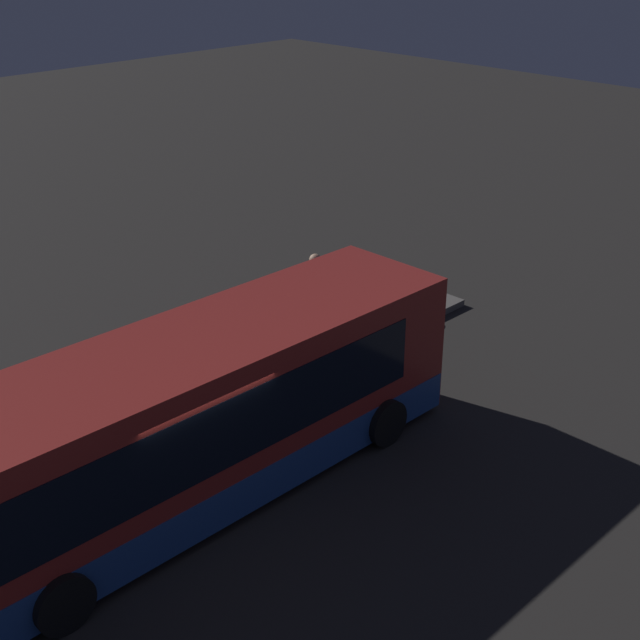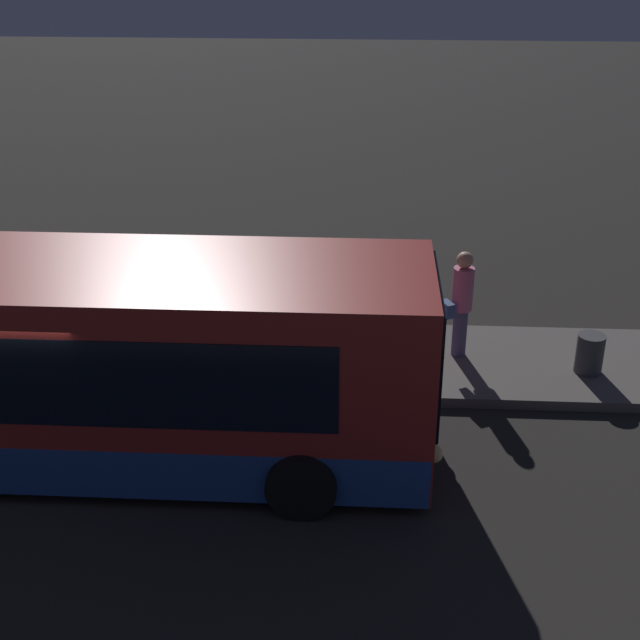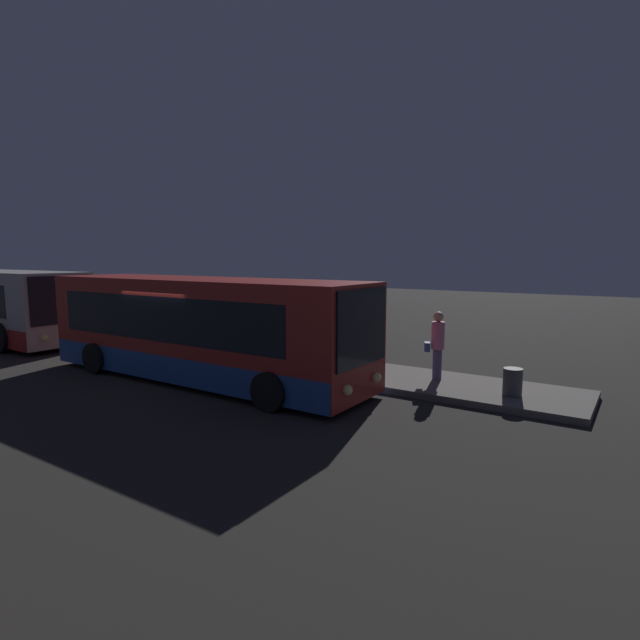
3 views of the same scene
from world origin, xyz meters
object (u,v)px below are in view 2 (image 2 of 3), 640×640
(bus_lead, at_px, (48,364))
(passenger_waiting, at_px, (461,299))
(trash_bin, at_px, (590,354))
(passenger_boarding, at_px, (283,323))
(suitcase, at_px, (321,359))

(bus_lead, height_order, passenger_waiting, bus_lead)
(bus_lead, xyz_separation_m, trash_bin, (7.85, 2.47, -0.91))
(bus_lead, xyz_separation_m, passenger_boarding, (2.97, 2.16, -0.36))
(passenger_waiting, bearing_deg, bus_lead, 91.22)
(bus_lead, distance_m, suitcase, 4.21)
(suitcase, bearing_deg, passenger_boarding, 168.85)
(bus_lead, bearing_deg, passenger_waiting, 26.91)
(passenger_waiting, xyz_separation_m, suitcase, (-2.24, -0.90, -0.68))
(suitcase, height_order, trash_bin, suitcase)
(passenger_boarding, xyz_separation_m, trash_bin, (4.88, 0.31, -0.55))
(bus_lead, bearing_deg, trash_bin, 17.47)
(passenger_boarding, bearing_deg, passenger_waiting, -171.94)
(bus_lead, relative_size, suitcase, 11.47)
(passenger_boarding, relative_size, passenger_waiting, 0.89)
(suitcase, distance_m, trash_bin, 4.30)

